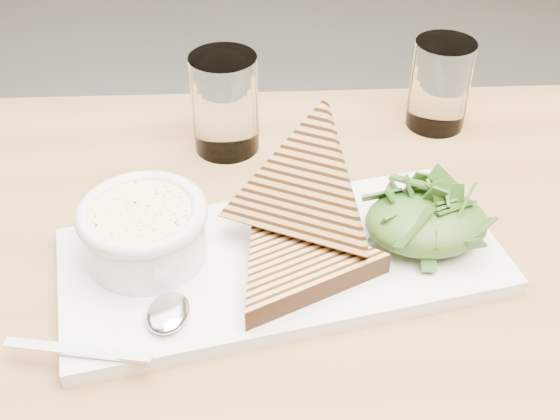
{
  "coord_description": "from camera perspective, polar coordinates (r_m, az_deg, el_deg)",
  "views": [
    {
      "loc": [
        -0.25,
        -0.49,
        1.17
      ],
      "look_at": [
        -0.2,
        -0.01,
        0.78
      ],
      "focal_mm": 45.0,
      "sensor_mm": 36.0,
      "label": 1
    }
  ],
  "objects": [
    {
      "name": "sandwich_lean",
      "position": [
        0.61,
        1.93,
        1.52
      ],
      "size": [
        0.22,
        0.22,
        0.18
      ],
      "primitive_type": null,
      "rotation": [
        0.92,
        0.0,
        -0.5
      ],
      "color": "tan",
      "rests_on": "sandwich_flat"
    },
    {
      "name": "arugula_pile",
      "position": [
        0.64,
        11.87,
        -0.56
      ],
      "size": [
        0.11,
        0.1,
        0.05
      ],
      "primitive_type": null,
      "color": "#3A5E20",
      "rests_on": "platter"
    },
    {
      "name": "glass_near",
      "position": [
        0.76,
        -4.49,
        8.61
      ],
      "size": [
        0.07,
        0.07,
        0.11
      ],
      "primitive_type": "cylinder",
      "color": "white",
      "rests_on": "table_top"
    },
    {
      "name": "platter",
      "position": [
        0.63,
        0.18,
        -4.15
      ],
      "size": [
        0.41,
        0.23,
        0.02
      ],
      "primitive_type": "cube",
      "rotation": [
        0.0,
        0.0,
        0.16
      ],
      "color": "white",
      "rests_on": "table_top"
    },
    {
      "name": "bowl_rim",
      "position": [
        0.6,
        -11.15,
        -0.22
      ],
      "size": [
        0.11,
        0.11,
        0.01
      ],
      "primitive_type": "torus",
      "color": "white",
      "rests_on": "soup_bowl"
    },
    {
      "name": "soup_bowl",
      "position": [
        0.62,
        -10.84,
        -2.2
      ],
      "size": [
        0.1,
        0.1,
        0.04
      ],
      "primitive_type": "cylinder",
      "color": "white",
      "rests_on": "platter"
    },
    {
      "name": "sandwich_flat",
      "position": [
        0.6,
        1.34,
        -4.29
      ],
      "size": [
        0.21,
        0.21,
        0.02
      ],
      "primitive_type": null,
      "rotation": [
        0.0,
        0.0,
        0.41
      ],
      "color": "tan",
      "rests_on": "platter"
    },
    {
      "name": "spoon_bowl",
      "position": [
        0.57,
        -9.07,
        -8.23
      ],
      "size": [
        0.04,
        0.05,
        0.01
      ],
      "primitive_type": "ellipsoid",
      "rotation": [
        0.0,
        0.0,
        -0.23
      ],
      "color": "silver",
      "rests_on": "platter"
    },
    {
      "name": "soup",
      "position": [
        0.61,
        -11.13,
        -0.36
      ],
      "size": [
        0.09,
        0.09,
        0.01
      ],
      "primitive_type": "cylinder",
      "color": "beige",
      "rests_on": "soup_bowl"
    },
    {
      "name": "glass_far",
      "position": [
        0.82,
        12.88,
        9.9
      ],
      "size": [
        0.07,
        0.07,
        0.1
      ],
      "primitive_type": "cylinder",
      "color": "white",
      "rests_on": "table_top"
    },
    {
      "name": "spoon_handle",
      "position": [
        0.57,
        -16.12,
        -10.89
      ],
      "size": [
        0.12,
        0.04,
        0.0
      ],
      "primitive_type": "cube",
      "rotation": [
        0.0,
        0.0,
        -0.23
      ],
      "color": "silver",
      "rests_on": "platter"
    },
    {
      "name": "table_top",
      "position": [
        0.6,
        3.22,
        -10.95
      ],
      "size": [
        1.22,
        0.85,
        0.04
      ],
      "primitive_type": "cube",
      "rotation": [
        0.0,
        0.0,
        -0.05
      ],
      "color": "#9D6B40",
      "rests_on": "ground"
    },
    {
      "name": "salad_base",
      "position": [
        0.64,
        11.81,
        -0.95
      ],
      "size": [
        0.11,
        0.09,
        0.04
      ],
      "primitive_type": "ellipsoid",
      "color": "#214516",
      "rests_on": "platter"
    }
  ]
}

